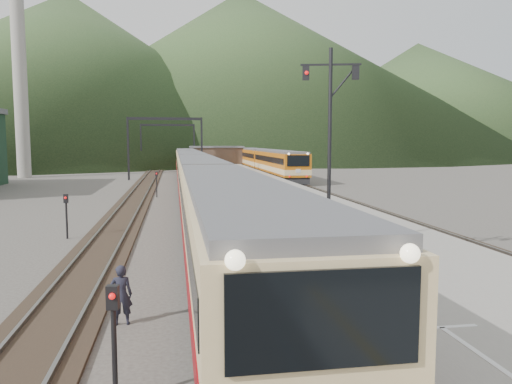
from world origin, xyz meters
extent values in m
plane|color=#47423D|center=(0.00, 0.00, 0.00)|extent=(400.00, 400.00, 0.00)
cube|color=black|center=(0.00, 40.00, 0.06)|extent=(2.60, 200.00, 0.12)
cube|color=slate|center=(-0.72, 40.00, 0.16)|extent=(0.10, 200.00, 0.14)
cube|color=slate|center=(0.72, 40.00, 0.16)|extent=(0.10, 200.00, 0.14)
cube|color=black|center=(-5.00, 40.00, 0.06)|extent=(2.60, 200.00, 0.12)
cube|color=slate|center=(-5.72, 40.00, 0.16)|extent=(0.10, 200.00, 0.14)
cube|color=slate|center=(-4.28, 40.00, 0.16)|extent=(0.10, 200.00, 0.14)
cube|color=black|center=(11.50, 40.00, 0.06)|extent=(2.60, 200.00, 0.12)
cube|color=slate|center=(10.78, 40.00, 0.16)|extent=(0.10, 200.00, 0.14)
cube|color=slate|center=(12.22, 40.00, 0.16)|extent=(0.10, 200.00, 0.14)
cube|color=gray|center=(5.60, 38.00, 0.50)|extent=(8.00, 100.00, 1.00)
cube|color=black|center=(-7.50, 55.00, 4.00)|extent=(0.25, 0.25, 8.00)
cube|color=black|center=(1.80, 55.00, 4.00)|extent=(0.25, 0.25, 8.00)
cube|color=black|center=(-2.85, 55.00, 7.80)|extent=(9.30, 0.22, 0.35)
cube|color=black|center=(-7.50, 80.00, 4.00)|extent=(0.25, 0.25, 8.00)
cube|color=black|center=(1.80, 80.00, 4.00)|extent=(0.25, 0.25, 8.00)
cube|color=black|center=(-2.85, 80.00, 7.80)|extent=(9.30, 0.22, 0.35)
cylinder|color=#9E998E|center=(-22.00, 62.00, 15.00)|extent=(1.80, 1.80, 30.00)
cube|color=#4D392C|center=(5.60, 78.00, 2.40)|extent=(9.00, 4.00, 2.80)
cube|color=slate|center=(5.60, 78.00, 3.95)|extent=(9.40, 4.40, 0.30)
cone|color=#273F20|center=(-40.00, 190.00, 30.00)|extent=(180.00, 180.00, 60.00)
cone|color=#273F20|center=(30.00, 230.00, 37.50)|extent=(220.00, 220.00, 75.00)
cone|color=#273F20|center=(110.00, 210.00, 25.00)|extent=(160.00, 160.00, 50.00)
cube|color=#E5C587|center=(0.00, 4.96, 1.99)|extent=(2.88, 19.37, 3.52)
cube|color=#E5C587|center=(0.00, 24.84, 1.99)|extent=(2.88, 19.37, 3.52)
cube|color=#E5C587|center=(0.00, 44.71, 1.99)|extent=(2.88, 19.37, 3.52)
cube|color=#E5C587|center=(0.00, 64.58, 1.99)|extent=(2.88, 19.37, 3.52)
cube|color=#B95F0F|center=(11.50, 52.43, 2.07)|extent=(3.01, 20.25, 3.68)
cube|color=#B95F0F|center=(11.50, 73.18, 2.07)|extent=(3.01, 20.25, 3.68)
cylinder|color=black|center=(3.97, 7.65, 4.65)|extent=(0.14, 0.14, 7.30)
cube|color=black|center=(3.97, 7.65, 7.70)|extent=(2.15, 0.60, 0.07)
cube|color=black|center=(3.10, 7.86, 7.40)|extent=(0.29, 0.23, 0.50)
cube|color=black|center=(4.85, 7.43, 7.40)|extent=(0.29, 0.23, 0.50)
cylinder|color=black|center=(-2.87, -0.96, 1.00)|extent=(0.10, 0.10, 2.00)
cube|color=black|center=(-2.87, -0.96, 2.05)|extent=(0.24, 0.19, 0.45)
cylinder|color=black|center=(-3.31, 34.49, 1.00)|extent=(0.10, 0.10, 2.00)
cube|color=black|center=(-3.31, 34.49, 2.05)|extent=(0.24, 0.18, 0.45)
cylinder|color=black|center=(-7.14, 15.91, 1.00)|extent=(0.10, 0.10, 2.00)
cube|color=black|center=(-7.14, 15.91, 2.05)|extent=(0.22, 0.16, 0.45)
imported|color=#1E1F2D|center=(-3.18, 3.21, 0.82)|extent=(0.62, 0.42, 1.64)
camera|label=1|loc=(-1.70, -10.20, 4.91)|focal=35.00mm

